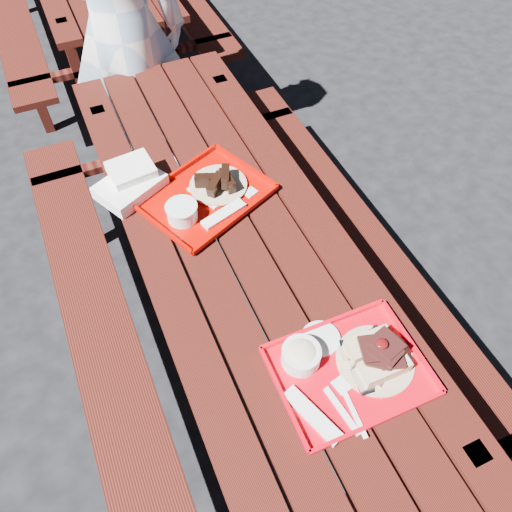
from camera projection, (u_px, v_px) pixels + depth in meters
name	position (u px, v px, depth m)	size (l,w,h in m)	color
ground	(243.00, 336.00, 2.41)	(60.00, 60.00, 0.00)	black
picnic_table_near	(241.00, 268.00, 1.96)	(1.41, 2.40, 0.75)	#43150C
near_tray	(347.00, 362.00, 1.48)	(0.45, 0.38, 0.14)	red
far_tray	(205.00, 196.00, 1.90)	(0.56, 0.51, 0.08)	#B50600
white_cloth	(131.00, 182.00, 1.93)	(0.30, 0.27, 0.10)	white
person	(122.00, 31.00, 2.43)	(0.64, 0.42, 1.76)	#9EBCDB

